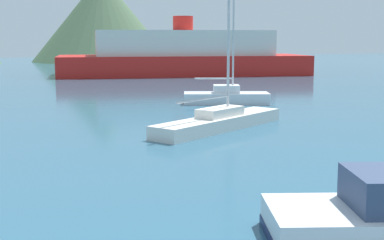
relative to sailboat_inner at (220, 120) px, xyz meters
name	(u,v)px	position (x,y,z in m)	size (l,w,h in m)	color
sailboat_inner	(220,120)	(0.00, 0.00, 0.00)	(7.72, 5.37, 9.68)	white
sailboat_outer	(226,96)	(4.32, 8.72, 0.05)	(5.64, 3.61, 8.77)	silver
ferry_distant	(183,55)	(11.18, 35.42, 1.76)	(28.90, 13.87, 6.57)	red
hill_central	(102,18)	(10.49, 76.14, 7.32)	(25.48, 25.48, 15.52)	#4C6647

